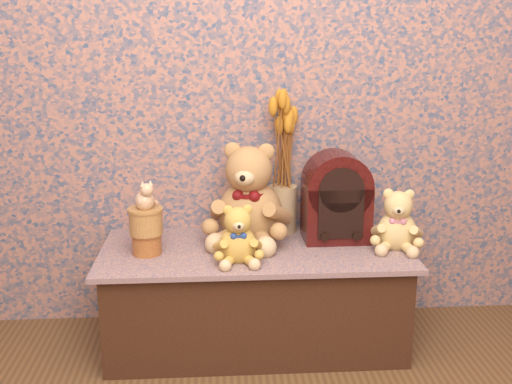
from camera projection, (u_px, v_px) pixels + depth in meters
display_shelf at (255, 296)px, 2.46m from camera, size 1.21×0.56×0.41m
teddy_large at (250, 188)px, 2.46m from camera, size 0.44×0.48×0.43m
teddy_medium at (238, 231)px, 2.25m from camera, size 0.19×0.23×0.23m
teddy_small at (397, 216)px, 2.38m from camera, size 0.26×0.28×0.26m
cathedral_radio at (336, 196)px, 2.47m from camera, size 0.26×0.19×0.36m
ceramic_vase at (283, 209)px, 2.59m from camera, size 0.15×0.15×0.20m
dried_stalks at (283, 133)px, 2.50m from camera, size 0.31×0.31×0.45m
biscuit_tin_lower at (147, 244)px, 2.34m from camera, size 0.14×0.14×0.08m
biscuit_tin_upper at (146, 221)px, 2.31m from camera, size 0.17×0.17×0.10m
cat_figurine at (144, 194)px, 2.29m from camera, size 0.12×0.12×0.12m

